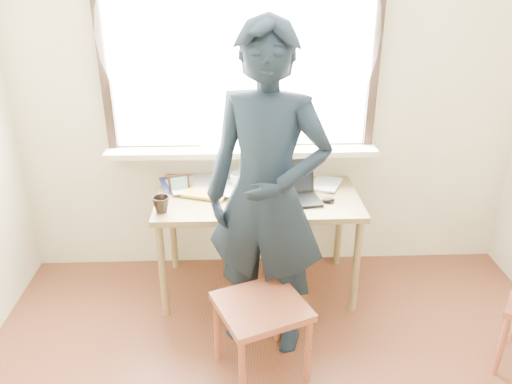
{
  "coord_description": "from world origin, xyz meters",
  "views": [
    {
      "loc": [
        -0.23,
        -1.32,
        2.1
      ],
      "look_at": [
        -0.14,
        0.95,
        1.06
      ],
      "focal_mm": 35.0,
      "sensor_mm": 36.0,
      "label": 1
    }
  ],
  "objects_px": {
    "desk": "(258,207)",
    "person": "(267,197)",
    "laptop": "(291,190)",
    "work_chair": "(261,314)",
    "mug_white": "(240,180)",
    "mug_dark": "(161,205)"
  },
  "relations": [
    {
      "from": "mug_white",
      "to": "mug_dark",
      "type": "bearing_deg",
      "value": -144.29
    },
    {
      "from": "laptop",
      "to": "person",
      "type": "bearing_deg",
      "value": -111.51
    },
    {
      "from": "mug_white",
      "to": "mug_dark",
      "type": "distance_m",
      "value": 0.6
    },
    {
      "from": "person",
      "to": "mug_white",
      "type": "bearing_deg",
      "value": 122.14
    },
    {
      "from": "desk",
      "to": "mug_white",
      "type": "relative_size",
      "value": 9.79
    },
    {
      "from": "work_chair",
      "to": "person",
      "type": "relative_size",
      "value": 0.3
    },
    {
      "from": "work_chair",
      "to": "laptop",
      "type": "bearing_deg",
      "value": 73.47
    },
    {
      "from": "mug_dark",
      "to": "work_chair",
      "type": "distance_m",
      "value": 0.92
    },
    {
      "from": "desk",
      "to": "laptop",
      "type": "height_order",
      "value": "laptop"
    },
    {
      "from": "laptop",
      "to": "mug_dark",
      "type": "distance_m",
      "value": 0.83
    },
    {
      "from": "desk",
      "to": "mug_white",
      "type": "distance_m",
      "value": 0.23
    },
    {
      "from": "person",
      "to": "desk",
      "type": "bearing_deg",
      "value": 112.58
    },
    {
      "from": "laptop",
      "to": "work_chair",
      "type": "distance_m",
      "value": 0.88
    },
    {
      "from": "desk",
      "to": "laptop",
      "type": "xyz_separation_m",
      "value": [
        0.21,
        -0.03,
        0.13
      ]
    },
    {
      "from": "work_chair",
      "to": "mug_white",
      "type": "bearing_deg",
      "value": 96.2
    },
    {
      "from": "mug_white",
      "to": "desk",
      "type": "bearing_deg",
      "value": -51.95
    },
    {
      "from": "mug_white",
      "to": "work_chair",
      "type": "distance_m",
      "value": 1.02
    },
    {
      "from": "laptop",
      "to": "mug_white",
      "type": "bearing_deg",
      "value": 150.93
    },
    {
      "from": "mug_dark",
      "to": "work_chair",
      "type": "height_order",
      "value": "mug_dark"
    },
    {
      "from": "desk",
      "to": "person",
      "type": "relative_size",
      "value": 0.7
    },
    {
      "from": "laptop",
      "to": "person",
      "type": "xyz_separation_m",
      "value": [
        -0.18,
        -0.47,
        0.18
      ]
    },
    {
      "from": "desk",
      "to": "person",
      "type": "bearing_deg",
      "value": -87.12
    }
  ]
}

